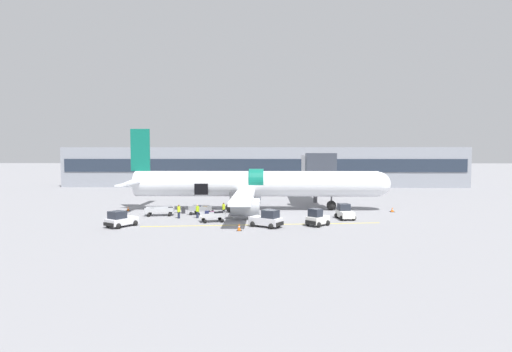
# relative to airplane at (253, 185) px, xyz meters

# --- Properties ---
(ground_plane) EXTENTS (500.00, 500.00, 0.00)m
(ground_plane) POSITION_rel_airplane_xyz_m (1.17, -6.99, -3.25)
(ground_plane) COLOR gray
(apron_marking_line) EXTENTS (24.53, 3.05, 0.01)m
(apron_marking_line) POSITION_rel_airplane_xyz_m (1.42, -10.74, -3.24)
(apron_marking_line) COLOR yellow
(apron_marking_line) RESTS_ON ground_plane
(terminal_strip) EXTENTS (87.24, 11.42, 8.60)m
(terminal_strip) POSITION_rel_airplane_xyz_m (1.17, 38.95, 1.06)
(terminal_strip) COLOR gray
(terminal_strip) RESTS_ON ground_plane
(jet_bridge_stub) EXTENTS (4.01, 12.60, 7.34)m
(jet_bridge_stub) POSITION_rel_airplane_xyz_m (9.03, 6.91, 2.21)
(jet_bridge_stub) COLOR #4C4C51
(jet_bridge_stub) RESTS_ON ground_plane
(airplane) EXTENTS (34.66, 28.49, 10.45)m
(airplane) POSITION_rel_airplane_xyz_m (0.00, 0.00, 0.00)
(airplane) COLOR white
(airplane) RESTS_ON ground_plane
(baggage_tug_lead) EXTENTS (2.11, 2.99, 1.68)m
(baggage_tug_lead) POSITION_rel_airplane_xyz_m (10.47, -6.97, -2.54)
(baggage_tug_lead) COLOR silver
(baggage_tug_lead) RESTS_ON ground_plane
(baggage_tug_mid) EXTENTS (2.57, 2.59, 1.76)m
(baggage_tug_mid) POSITION_rel_airplane_xyz_m (6.84, -11.26, -2.52)
(baggage_tug_mid) COLOR silver
(baggage_tug_mid) RESTS_ON ground_plane
(baggage_tug_rear) EXTENTS (2.94, 3.45, 1.61)m
(baggage_tug_rear) POSITION_rel_airplane_xyz_m (-12.78, -12.23, -2.55)
(baggage_tug_rear) COLOR silver
(baggage_tug_rear) RESTS_ON ground_plane
(baggage_tug_spare) EXTENTS (3.52, 2.93, 1.74)m
(baggage_tug_spare) POSITION_rel_airplane_xyz_m (1.80, -12.03, -2.50)
(baggage_tug_spare) COLOR silver
(baggage_tug_spare) RESTS_ON ground_plane
(baggage_cart_loading) EXTENTS (3.41, 2.27, 1.06)m
(baggage_cart_loading) POSITION_rel_airplane_xyz_m (-6.08, -4.09, -2.72)
(baggage_cart_loading) COLOR #999BA0
(baggage_cart_loading) RESTS_ON ground_plane
(baggage_cart_queued) EXTENTS (4.32, 2.15, 1.03)m
(baggage_cart_queued) POSITION_rel_airplane_xyz_m (-10.64, -5.06, -2.74)
(baggage_cart_queued) COLOR #B7BABF
(baggage_cart_queued) RESTS_ON ground_plane
(baggage_cart_empty) EXTENTS (3.52, 2.22, 1.17)m
(baggage_cart_empty) POSITION_rel_airplane_xyz_m (-3.87, -9.13, -2.68)
(baggage_cart_empty) COLOR #B7BABF
(baggage_cart_empty) RESTS_ON ground_plane
(ground_crew_loader_a) EXTENTS (0.37, 0.54, 1.56)m
(ground_crew_loader_a) POSITION_rel_airplane_xyz_m (-8.10, -6.98, -2.43)
(ground_crew_loader_a) COLOR #1E2338
(ground_crew_loader_a) RESTS_ON ground_plane
(ground_crew_loader_b) EXTENTS (0.50, 0.50, 1.56)m
(ground_crew_loader_b) POSITION_rel_airplane_xyz_m (-6.03, -6.75, -2.43)
(ground_crew_loader_b) COLOR #1E2338
(ground_crew_loader_b) RESTS_ON ground_plane
(ground_crew_driver) EXTENTS (0.40, 0.54, 1.55)m
(ground_crew_driver) POSITION_rel_airplane_xyz_m (-3.27, -4.86, -2.43)
(ground_crew_driver) COLOR black
(ground_crew_driver) RESTS_ON ground_plane
(suitcase_on_tarmac_upright) EXTENTS (0.46, 0.38, 0.78)m
(suitcase_on_tarmac_upright) POSITION_rel_airplane_xyz_m (-4.46, -5.80, -2.91)
(suitcase_on_tarmac_upright) COLOR #721951
(suitcase_on_tarmac_upright) RESTS_ON ground_plane
(suitcase_on_tarmac_spare) EXTENTS (0.47, 0.22, 0.77)m
(suitcase_on_tarmac_spare) POSITION_rel_airplane_xyz_m (-8.33, -3.44, -2.91)
(suitcase_on_tarmac_spare) COLOR #2D2D33
(suitcase_on_tarmac_spare) RESTS_ON ground_plane
(safety_cone_nose) EXTENTS (0.57, 0.57, 0.56)m
(safety_cone_nose) POSITION_rel_airplane_xyz_m (17.47, -1.41, -2.99)
(safety_cone_nose) COLOR black
(safety_cone_nose) RESTS_ON ground_plane
(safety_cone_engine_left) EXTENTS (0.48, 0.48, 0.69)m
(safety_cone_engine_left) POSITION_rel_airplane_xyz_m (-0.84, -13.97, -2.92)
(safety_cone_engine_left) COLOR black
(safety_cone_engine_left) RESTS_ON ground_plane
(safety_cone_wingtip) EXTENTS (0.44, 0.44, 0.62)m
(safety_cone_wingtip) POSITION_rel_airplane_xyz_m (1.49, -7.12, -2.96)
(safety_cone_wingtip) COLOR black
(safety_cone_wingtip) RESTS_ON ground_plane
(safety_cone_tail) EXTENTS (0.48, 0.48, 0.58)m
(safety_cone_tail) POSITION_rel_airplane_xyz_m (-15.86, -1.25, -2.98)
(safety_cone_tail) COLOR black
(safety_cone_tail) RESTS_ON ground_plane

